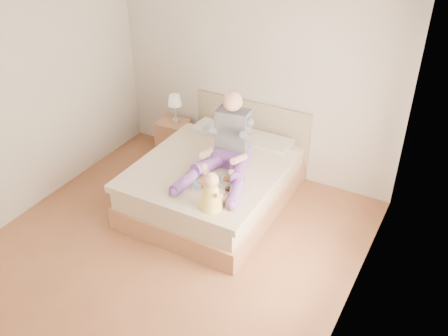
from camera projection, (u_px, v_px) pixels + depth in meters
The scene contains 7 objects.
room at pixel (169, 134), 4.87m from camera, with size 4.02×4.22×2.71m.
bed at pixel (217, 179), 6.34m from camera, with size 1.70×2.18×1.00m.
nightstand at pixel (174, 137), 7.39m from camera, with size 0.46×0.41×0.53m.
lamp at pixel (175, 102), 7.08m from camera, with size 0.20×0.20×0.41m.
adult at pixel (227, 148), 5.87m from camera, with size 0.80×1.19×0.96m.
tray at pixel (215, 182), 5.71m from camera, with size 0.59×0.53×0.14m.
baby at pixel (212, 193), 5.26m from camera, with size 0.30×0.39×0.43m.
Camera 1 is at (2.62, -3.51, 3.82)m, focal length 40.00 mm.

